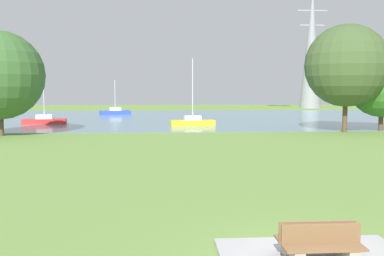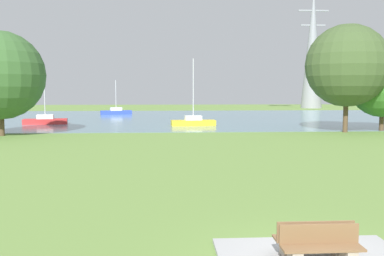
% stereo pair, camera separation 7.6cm
% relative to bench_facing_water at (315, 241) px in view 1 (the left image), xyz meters
% --- Properties ---
extents(ground_plane, '(160.00, 160.00, 0.00)m').
position_rel_bench_facing_water_xyz_m(ground_plane, '(0.00, 21.73, -0.47)').
color(ground_plane, olive).
extents(bench_facing_water, '(1.80, 0.48, 0.89)m').
position_rel_bench_facing_water_xyz_m(bench_facing_water, '(0.00, 0.00, 0.00)').
color(bench_facing_water, tan).
rests_on(bench_facing_water, concrete_pad).
extents(bench_facing_inland, '(1.80, 0.48, 0.89)m').
position_rel_bench_facing_water_xyz_m(bench_facing_inland, '(0.00, -0.54, 0.00)').
color(bench_facing_inland, tan).
rests_on(bench_facing_inland, concrete_pad).
extents(water_surface, '(140.00, 40.00, 0.02)m').
position_rel_bench_facing_water_xyz_m(water_surface, '(0.00, 49.73, -0.46)').
color(water_surface, slate).
rests_on(water_surface, ground).
extents(sailboat_yellow, '(4.91, 1.91, 7.26)m').
position_rel_bench_facing_water_xyz_m(sailboat_yellow, '(-0.48, 36.93, -0.00)').
color(sailboat_yellow, yellow).
rests_on(sailboat_yellow, water_surface).
extents(sailboat_red, '(4.98, 2.24, 5.20)m').
position_rel_bench_facing_water_xyz_m(sailboat_red, '(-17.19, 39.96, -0.03)').
color(sailboat_red, red).
rests_on(sailboat_red, water_surface).
extents(sailboat_blue, '(5.01, 2.52, 5.41)m').
position_rel_bench_facing_water_xyz_m(sailboat_blue, '(-11.36, 58.60, -0.02)').
color(sailboat_blue, blue).
rests_on(sailboat_blue, water_surface).
extents(tree_east_far, '(7.57, 7.57, 9.94)m').
position_rel_bench_facing_water_xyz_m(tree_east_far, '(13.20, 29.14, 5.68)').
color(tree_east_far, brown).
rests_on(tree_east_far, ground).
extents(tree_west_near, '(6.32, 6.32, 7.64)m').
position_rel_bench_facing_water_xyz_m(tree_west_near, '(17.21, 30.20, 4.00)').
color(tree_west_near, brown).
rests_on(tree_west_near, ground).
extents(electricity_pylon, '(6.40, 4.40, 25.44)m').
position_rel_bench_facing_water_xyz_m(electricity_pylon, '(27.37, 79.80, 12.27)').
color(electricity_pylon, gray).
rests_on(electricity_pylon, ground).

